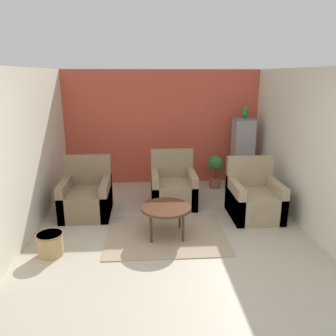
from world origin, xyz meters
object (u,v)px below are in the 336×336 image
object	(u,v)px
potted_plant	(215,167)
wicker_basket	(50,243)
armchair_left	(87,197)
armchair_right	(254,199)
parrot	(245,113)
coffee_table	(166,209)
birdcage	(242,154)
armchair_middle	(173,188)

from	to	relation	value
potted_plant	wicker_basket	xyz separation A→B (m)	(-2.72, -2.51, -0.28)
armchair_left	armchair_right	bearing A→B (deg)	-5.67
potted_plant	armchair_right	bearing A→B (deg)	-76.30
parrot	potted_plant	xyz separation A→B (m)	(-0.58, -0.07, -1.12)
parrot	potted_plant	bearing A→B (deg)	-173.16
armchair_right	potted_plant	distance (m)	1.51
coffee_table	birdcage	xyz separation A→B (m)	(1.74, 2.14, 0.29)
armchair_right	parrot	world-z (taller)	parrot
armchair_middle	parrot	world-z (taller)	parrot
armchair_middle	coffee_table	bearing A→B (deg)	-99.52
coffee_table	armchair_left	bearing A→B (deg)	145.63
armchair_right	parrot	distance (m)	2.00
armchair_left	parrot	xyz separation A→B (m)	(3.04, 1.25, 1.27)
birdcage	parrot	distance (m)	0.86
potted_plant	parrot	bearing A→B (deg)	6.84
armchair_right	birdcage	world-z (taller)	birdcage
parrot	potted_plant	world-z (taller)	parrot
coffee_table	potted_plant	world-z (taller)	potted_plant
potted_plant	wicker_basket	distance (m)	3.71
parrot	armchair_middle	bearing A→B (deg)	-150.04
armchair_right	armchair_middle	xyz separation A→B (m)	(-1.31, 0.65, 0.00)
birdcage	potted_plant	world-z (taller)	birdcage
parrot	wicker_basket	size ratio (longest dim) A/B	0.70
coffee_table	potted_plant	distance (m)	2.37
armchair_middle	wicker_basket	xyz separation A→B (m)	(-1.78, -1.69, -0.14)
armchair_left	wicker_basket	world-z (taller)	armchair_left
birdcage	parrot	size ratio (longest dim) A/B	6.06
birdcage	potted_plant	xyz separation A→B (m)	(-0.58, -0.07, -0.26)
birdcage	coffee_table	bearing A→B (deg)	-129.12
coffee_table	armchair_right	distance (m)	1.64
parrot	wicker_basket	bearing A→B (deg)	-142.06
potted_plant	wicker_basket	world-z (taller)	potted_plant
parrot	armchair_right	bearing A→B (deg)	-98.26
coffee_table	parrot	bearing A→B (deg)	50.90
coffee_table	wicker_basket	bearing A→B (deg)	-164.46
coffee_table	armchair_right	world-z (taller)	armchair_right
armchair_left	armchair_right	distance (m)	2.83
armchair_right	wicker_basket	distance (m)	3.26
armchair_left	armchair_middle	xyz separation A→B (m)	(1.51, 0.37, 0.00)
armchair_middle	wicker_basket	bearing A→B (deg)	-136.34
armchair_left	birdcage	world-z (taller)	birdcage
armchair_middle	birdcage	xyz separation A→B (m)	(1.53, 0.88, 0.41)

